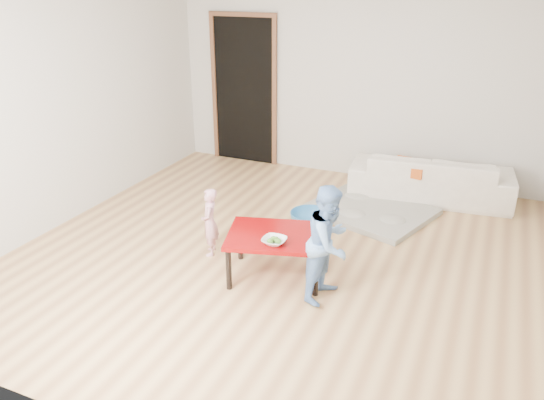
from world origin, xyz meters
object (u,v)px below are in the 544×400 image
Objects in this scene: bowl at (274,241)px; child_pink at (210,222)px; basin at (310,218)px; red_table at (276,255)px; child_blue at (329,243)px; sofa at (430,177)px.

bowl is 0.30× the size of child_pink.
child_pink is 1.27m from basin.
red_table is 0.84× the size of child_blue.
basin is (-0.08, 1.17, -0.15)m from red_table.
child_blue reaches higher than basin.
sofa reaches higher than basin.
sofa is at bearing 70.27° from bowl.
basin is (-0.14, 1.34, -0.39)m from bowl.
sofa reaches higher than bowl.
basin is at bearing 121.86° from child_pink.
red_table is 0.31m from bowl.
basin is (0.68, 1.03, -0.27)m from child_pink.
red_table is 1.18m from basin.
child_blue is at bearing 6.43° from bowl.
child_pink is at bearing -123.41° from basin.
child_pink reaches higher than red_table.
child_pink reaches higher than sofa.
child_blue reaches higher than red_table.
child_blue is 1.50m from basin.
red_table is at bearing 61.96° from sofa.
sofa is 2.23× the size of red_table.
bowl is at bearing -71.18° from red_table.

